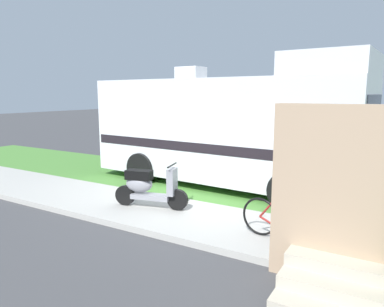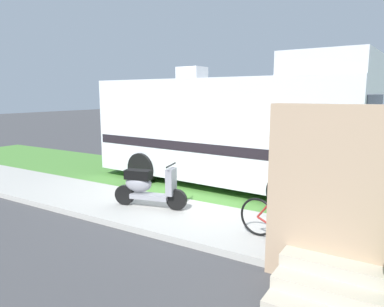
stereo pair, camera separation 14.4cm
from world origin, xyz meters
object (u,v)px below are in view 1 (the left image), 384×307
object	(u,v)px
motorhome_rv	(228,128)
pickup_truck_far	(268,127)
bicycle	(290,221)
scooter	(148,186)

from	to	relation	value
motorhome_rv	pickup_truck_far	xyz separation A→B (m)	(-1.48, 7.61, -0.63)
pickup_truck_far	bicycle	bearing A→B (deg)	-69.23
scooter	bicycle	bearing A→B (deg)	-5.57
bicycle	pickup_truck_far	size ratio (longest dim) A/B	0.29
scooter	pickup_truck_far	size ratio (longest dim) A/B	0.28
motorhome_rv	scooter	distance (m)	3.07
pickup_truck_far	scooter	bearing A→B (deg)	-84.73
bicycle	pickup_truck_far	xyz separation A→B (m)	(-4.08, 10.75, 0.50)
motorhome_rv	pickup_truck_far	size ratio (longest dim) A/B	1.26
motorhome_rv	bicycle	bearing A→B (deg)	-50.44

